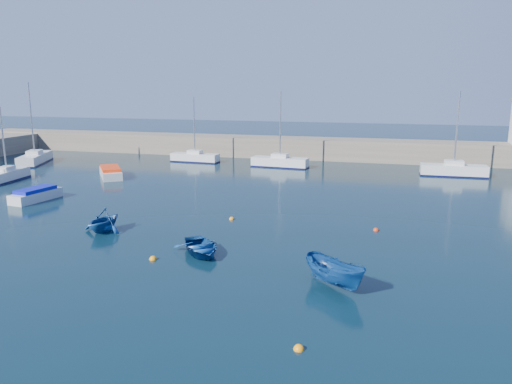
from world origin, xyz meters
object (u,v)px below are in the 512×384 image
(sailboat_3, at_px, (7,175))
(sailboat_6, at_px, (280,162))
(motorboat_2, at_px, (111,172))
(dinghy_center, at_px, (201,247))
(sailboat_4, at_px, (35,158))
(sailboat_7, at_px, (453,170))
(dinghy_left, at_px, (104,220))
(motorboat_1, at_px, (36,195))
(dinghy_right, at_px, (335,273))
(sailboat_5, at_px, (195,157))

(sailboat_3, bearing_deg, sailboat_6, 26.81)
(motorboat_2, xyz_separation_m, dinghy_center, (17.97, -19.99, -0.14))
(sailboat_3, xyz_separation_m, sailboat_4, (-5.17, 10.50, 0.04))
(sailboat_7, bearing_deg, dinghy_center, 149.95)
(sailboat_4, distance_m, dinghy_left, 33.74)
(motorboat_1, relative_size, motorboat_2, 0.85)
(dinghy_right, bearing_deg, dinghy_center, 109.27)
(sailboat_4, xyz_separation_m, motorboat_1, (13.83, -17.04, -0.13))
(sailboat_4, height_order, sailboat_5, sailboat_4)
(sailboat_4, relative_size, dinghy_right, 2.64)
(sailboat_6, distance_m, motorboat_2, 19.11)
(sailboat_5, height_order, motorboat_1, sailboat_5)
(dinghy_left, xyz_separation_m, dinghy_right, (15.66, -5.17, -0.08))
(motorboat_1, distance_m, dinghy_right, 28.54)
(motorboat_2, xyz_separation_m, dinghy_left, (10.25, -17.60, 0.28))
(sailboat_7, bearing_deg, sailboat_5, 84.94)
(sailboat_6, height_order, dinghy_right, sailboat_6)
(motorboat_2, distance_m, dinghy_center, 26.88)
(sailboat_3, relative_size, sailboat_7, 0.84)
(sailboat_7, height_order, motorboat_2, sailboat_7)
(sailboat_6, xyz_separation_m, dinghy_center, (2.43, -31.11, -0.25))
(sailboat_3, height_order, dinghy_center, sailboat_3)
(sailboat_6, xyz_separation_m, dinghy_left, (-5.30, -28.72, 0.16))
(sailboat_6, bearing_deg, dinghy_center, -170.86)
(sailboat_5, relative_size, motorboat_1, 1.75)
(sailboat_4, relative_size, dinghy_left, 3.23)
(sailboat_5, relative_size, motorboat_2, 1.48)
(motorboat_2, distance_m, dinghy_right, 34.49)
(sailboat_3, height_order, sailboat_6, sailboat_6)
(motorboat_1, bearing_deg, sailboat_3, 150.88)
(dinghy_center, relative_size, dinghy_right, 0.99)
(sailboat_7, height_order, motorboat_1, sailboat_7)
(sailboat_6, bearing_deg, sailboat_3, 127.54)
(sailboat_4, height_order, dinghy_right, sailboat_4)
(sailboat_7, relative_size, dinghy_right, 2.40)
(dinghy_left, bearing_deg, motorboat_1, 154.00)
(motorboat_1, relative_size, dinghy_center, 1.25)
(sailboat_5, height_order, sailboat_6, sailboat_6)
(sailboat_4, relative_size, sailboat_7, 1.10)
(sailboat_6, distance_m, dinghy_right, 35.44)
(sailboat_7, xyz_separation_m, dinghy_right, (-8.59, -33.10, 0.05))
(sailboat_5, xyz_separation_m, sailboat_7, (30.07, -1.89, 0.07))
(sailboat_5, height_order, dinghy_right, sailboat_5)
(sailboat_7, relative_size, dinghy_left, 2.94)
(motorboat_2, height_order, dinghy_left, dinghy_left)
(sailboat_3, xyz_separation_m, dinghy_left, (19.08, -12.96, 0.20))
(sailboat_4, height_order, sailboat_7, sailboat_4)
(sailboat_3, distance_m, dinghy_center, 30.90)
(sailboat_3, xyz_separation_m, sailboat_7, (43.33, 14.96, 0.07))
(sailboat_6, bearing_deg, motorboat_1, 149.50)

